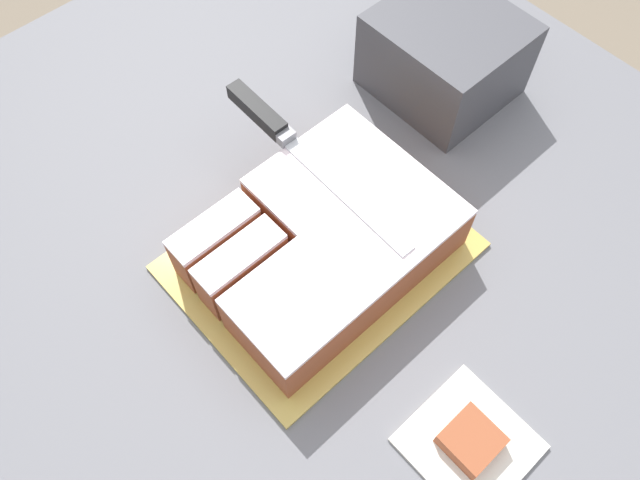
{
  "coord_description": "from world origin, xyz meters",
  "views": [
    {
      "loc": [
        0.25,
        -0.31,
        1.66
      ],
      "look_at": [
        -0.04,
        -0.05,
        0.97
      ],
      "focal_mm": 35.0,
      "sensor_mm": 36.0,
      "label": 1
    }
  ],
  "objects_px": {
    "cake_board": "(320,256)",
    "brownie": "(471,440)",
    "storage_box": "(445,56)",
    "cake": "(325,240)",
    "knife": "(276,128)"
  },
  "relations": [
    {
      "from": "knife",
      "to": "brownie",
      "type": "distance_m",
      "value": 0.45
    },
    {
      "from": "knife",
      "to": "brownie",
      "type": "xyz_separation_m",
      "value": [
        0.43,
        -0.09,
        -0.08
      ]
    },
    {
      "from": "cake_board",
      "to": "brownie",
      "type": "distance_m",
      "value": 0.29
    },
    {
      "from": "cake",
      "to": "brownie",
      "type": "distance_m",
      "value": 0.29
    },
    {
      "from": "cake_board",
      "to": "cake",
      "type": "height_order",
      "value": "cake"
    },
    {
      "from": "cake_board",
      "to": "cake",
      "type": "bearing_deg",
      "value": 53.56
    },
    {
      "from": "cake",
      "to": "brownie",
      "type": "xyz_separation_m",
      "value": [
        0.29,
        -0.04,
        -0.03
      ]
    },
    {
      "from": "cake_board",
      "to": "brownie",
      "type": "relative_size",
      "value": 6.21
    },
    {
      "from": "storage_box",
      "to": "cake",
      "type": "bearing_deg",
      "value": -72.84
    },
    {
      "from": "cake",
      "to": "storage_box",
      "type": "distance_m",
      "value": 0.35
    },
    {
      "from": "cake",
      "to": "storage_box",
      "type": "relative_size",
      "value": 1.58
    },
    {
      "from": "knife",
      "to": "cake_board",
      "type": "bearing_deg",
      "value": -19.07
    },
    {
      "from": "cake_board",
      "to": "storage_box",
      "type": "relative_size",
      "value": 1.83
    },
    {
      "from": "storage_box",
      "to": "cake_board",
      "type": "bearing_deg",
      "value": -73.61
    },
    {
      "from": "cake",
      "to": "knife",
      "type": "relative_size",
      "value": 0.93
    }
  ]
}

